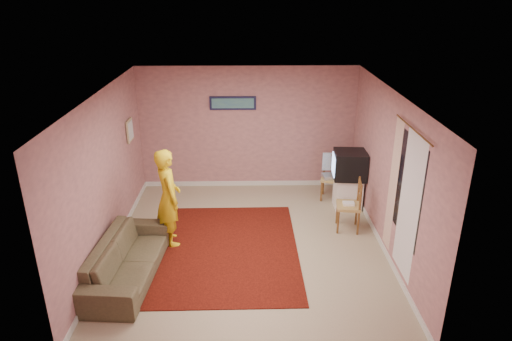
{
  "coord_description": "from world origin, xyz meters",
  "views": [
    {
      "loc": [
        0.02,
        -6.66,
        4.1
      ],
      "look_at": [
        0.14,
        0.6,
        1.13
      ],
      "focal_mm": 32.0,
      "sensor_mm": 36.0,
      "label": 1
    }
  ],
  "objects_px": {
    "crt_tv": "(350,165)",
    "sofa": "(128,259)",
    "person": "(168,197)",
    "tv_cabinet": "(348,193)",
    "chair_b": "(349,200)",
    "chair_a": "(332,173)"
  },
  "relations": [
    {
      "from": "crt_tv",
      "to": "person",
      "type": "relative_size",
      "value": 0.39
    },
    {
      "from": "sofa",
      "to": "person",
      "type": "relative_size",
      "value": 1.24
    },
    {
      "from": "crt_tv",
      "to": "person",
      "type": "xyz_separation_m",
      "value": [
        -3.25,
        -1.25,
        -0.06
      ]
    },
    {
      "from": "tv_cabinet",
      "to": "chair_b",
      "type": "bearing_deg",
      "value": -101.3
    },
    {
      "from": "chair_a",
      "to": "person",
      "type": "distance_m",
      "value": 3.44
    },
    {
      "from": "crt_tv",
      "to": "sofa",
      "type": "relative_size",
      "value": 0.32
    },
    {
      "from": "chair_a",
      "to": "sofa",
      "type": "relative_size",
      "value": 0.24
    },
    {
      "from": "tv_cabinet",
      "to": "crt_tv",
      "type": "height_order",
      "value": "crt_tv"
    },
    {
      "from": "sofa",
      "to": "chair_a",
      "type": "bearing_deg",
      "value": -48.73
    },
    {
      "from": "tv_cabinet",
      "to": "person",
      "type": "height_order",
      "value": "person"
    },
    {
      "from": "sofa",
      "to": "tv_cabinet",
      "type": "bearing_deg",
      "value": -54.88
    },
    {
      "from": "tv_cabinet",
      "to": "crt_tv",
      "type": "bearing_deg",
      "value": 175.56
    },
    {
      "from": "chair_b",
      "to": "sofa",
      "type": "height_order",
      "value": "chair_b"
    },
    {
      "from": "chair_b",
      "to": "crt_tv",
      "type": "bearing_deg",
      "value": 176.78
    },
    {
      "from": "tv_cabinet",
      "to": "chair_a",
      "type": "relative_size",
      "value": 1.25
    },
    {
      "from": "crt_tv",
      "to": "chair_b",
      "type": "distance_m",
      "value": 0.93
    },
    {
      "from": "person",
      "to": "crt_tv",
      "type": "bearing_deg",
      "value": -92.26
    },
    {
      "from": "crt_tv",
      "to": "chair_a",
      "type": "bearing_deg",
      "value": 126.03
    },
    {
      "from": "chair_b",
      "to": "person",
      "type": "height_order",
      "value": "person"
    },
    {
      "from": "person",
      "to": "tv_cabinet",
      "type": "bearing_deg",
      "value": -92.3
    },
    {
      "from": "tv_cabinet",
      "to": "person",
      "type": "relative_size",
      "value": 0.38
    },
    {
      "from": "tv_cabinet",
      "to": "chair_a",
      "type": "height_order",
      "value": "chair_a"
    }
  ]
}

